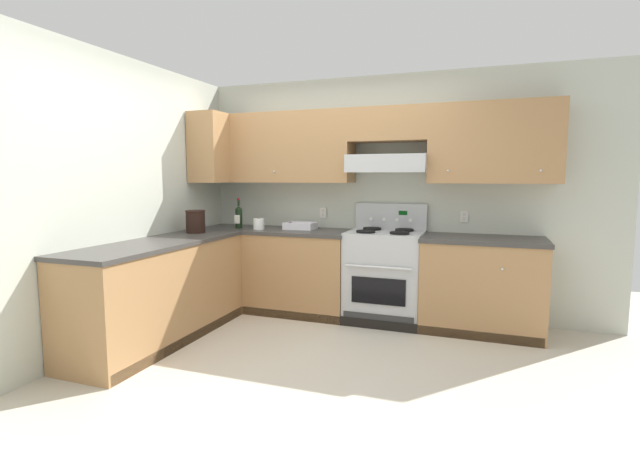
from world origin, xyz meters
TOP-DOWN VIEW (x-y plane):
  - ground_plane at (0.00, 0.00)m, footprint 7.04×7.04m
  - wall_back at (0.41, 1.53)m, footprint 4.68×0.57m
  - wall_left at (-1.59, 0.23)m, footprint 0.47×4.00m
  - counter_back_run at (0.18, 1.24)m, footprint 3.60×0.65m
  - counter_left_run at (-1.24, -0.00)m, footprint 0.63×1.91m
  - stove at (0.55, 1.25)m, footprint 0.76×0.62m
  - wine_bottle at (-1.09, 1.17)m, footprint 0.08×0.08m
  - bowl at (-0.41, 1.33)m, footprint 0.33×0.24m
  - bucket at (-1.30, 0.66)m, footprint 0.21×0.21m
  - paper_towel_roll at (-0.83, 1.15)m, footprint 0.12×0.12m

SIDE VIEW (x-z plane):
  - ground_plane at x=0.00m, z-range 0.00..0.00m
  - counter_back_run at x=0.18m, z-range 0.00..0.91m
  - counter_left_run at x=-1.24m, z-range 0.00..0.91m
  - stove at x=0.55m, z-range -0.12..1.08m
  - bowl at x=-0.41m, z-range 0.90..0.97m
  - paper_towel_roll at x=-0.83m, z-range 0.91..1.03m
  - bucket at x=-1.30m, z-range 0.92..1.15m
  - wine_bottle at x=-1.09m, z-range 0.88..1.21m
  - wall_left at x=-1.59m, z-range 0.06..2.61m
  - wall_back at x=0.41m, z-range 0.20..2.75m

